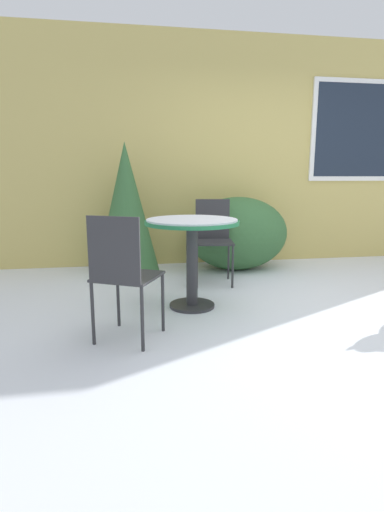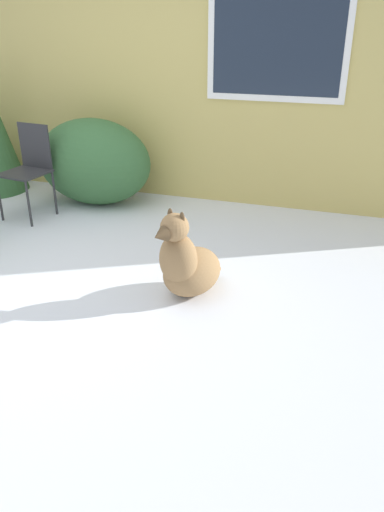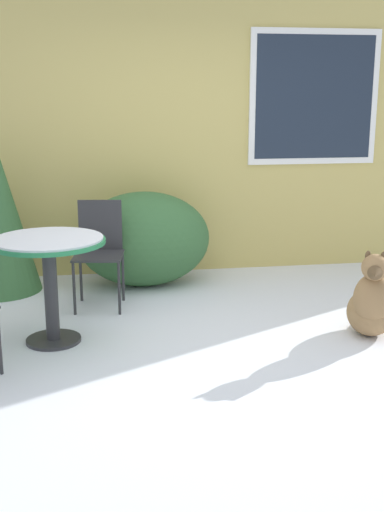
% 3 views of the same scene
% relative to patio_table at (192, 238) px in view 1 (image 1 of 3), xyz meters
% --- Properties ---
extents(ground_plane, '(16.00, 16.00, 0.00)m').
position_rel_patio_table_xyz_m(ground_plane, '(1.07, -0.36, -0.62)').
color(ground_plane, white).
extents(house_wall, '(8.00, 0.10, 2.89)m').
position_rel_patio_table_xyz_m(house_wall, '(1.16, 1.83, 0.84)').
color(house_wall, tan).
rests_on(house_wall, ground_plane).
extents(shrub_left, '(1.24, 0.79, 0.90)m').
position_rel_patio_table_xyz_m(shrub_left, '(0.79, 1.34, -0.17)').
color(shrub_left, '#386638').
rests_on(shrub_left, ground_plane).
extents(evergreen_bush, '(0.76, 0.76, 1.53)m').
position_rel_patio_table_xyz_m(evergreen_bush, '(-0.55, 1.38, 0.15)').
color(evergreen_bush, '#386638').
rests_on(evergreen_bush, ground_plane).
extents(patio_table, '(0.81, 0.81, 0.79)m').
position_rel_patio_table_xyz_m(patio_table, '(0.00, 0.00, 0.00)').
color(patio_table, '#2D2D30').
rests_on(patio_table, ground_plane).
extents(patio_chair_near_table, '(0.46, 0.46, 0.90)m').
position_rel_patio_table_xyz_m(patio_chair_near_table, '(0.37, 0.81, -0.12)').
color(patio_chair_near_table, '#2D2D30').
rests_on(patio_chair_near_table, ground_plane).
extents(patio_chair_far_side, '(0.54, 0.54, 0.90)m').
position_rel_patio_table_xyz_m(patio_chair_far_side, '(-0.59, -0.67, -0.12)').
color(patio_chair_far_side, '#2D2D30').
rests_on(patio_chair_far_side, ground_plane).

